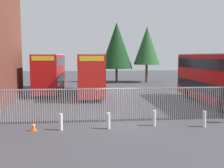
# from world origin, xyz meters

# --- Properties ---
(ground_plane) EXTENTS (100.00, 100.00, 0.00)m
(ground_plane) POSITION_xyz_m (0.00, 8.00, 0.00)
(ground_plane) COLOR #3D3D42
(palisade_fence) EXTENTS (15.79, 0.14, 2.35)m
(palisade_fence) POSITION_xyz_m (-0.51, 0.00, 1.18)
(palisade_fence) COLOR gray
(palisade_fence) RESTS_ON ground
(double_decker_bus_near_gate) EXTENTS (2.54, 10.81, 4.42)m
(double_decker_bus_near_gate) POSITION_xyz_m (9.06, 5.13, 2.42)
(double_decker_bus_near_gate) COLOR #B70C0C
(double_decker_bus_near_gate) RESTS_ON ground
(double_decker_bus_behind_fence_left) EXTENTS (2.54, 10.81, 4.42)m
(double_decker_bus_behind_fence_left) POSITION_xyz_m (-1.53, 11.80, 2.42)
(double_decker_bus_behind_fence_left) COLOR red
(double_decker_bus_behind_fence_left) RESTS_ON ground
(double_decker_bus_behind_fence_right) EXTENTS (2.54, 10.81, 4.42)m
(double_decker_bus_behind_fence_right) POSITION_xyz_m (-6.12, 14.44, 2.42)
(double_decker_bus_behind_fence_right) COLOR red
(double_decker_bus_behind_fence_right) RESTS_ON ground
(bollard_near_left) EXTENTS (0.20, 0.20, 0.95)m
(bollard_near_left) POSITION_xyz_m (-3.52, -1.67, 0.47)
(bollard_near_left) COLOR silver
(bollard_near_left) RESTS_ON ground
(bollard_center_front) EXTENTS (0.20, 0.20, 0.95)m
(bollard_center_front) POSITION_xyz_m (-0.80, -1.68, 0.47)
(bollard_center_front) COLOR silver
(bollard_center_front) RESTS_ON ground
(bollard_near_right) EXTENTS (0.20, 0.20, 0.95)m
(bollard_near_right) POSITION_xyz_m (2.01, -1.35, 0.47)
(bollard_near_right) COLOR silver
(bollard_near_right) RESTS_ON ground
(bollard_far_right) EXTENTS (0.20, 0.20, 0.95)m
(bollard_far_right) POSITION_xyz_m (4.92, -1.87, 0.47)
(bollard_far_right) COLOR silver
(bollard_far_right) RESTS_ON ground
(traffic_cone_by_gate) EXTENTS (0.34, 0.34, 0.59)m
(traffic_cone_by_gate) POSITION_xyz_m (-5.05, -1.69, 0.29)
(traffic_cone_by_gate) COLOR orange
(traffic_cone_by_gate) RESTS_ON ground
(tree_tall_back) EXTENTS (4.20, 4.20, 8.87)m
(tree_tall_back) POSITION_xyz_m (7.76, 24.50, 5.85)
(tree_tall_back) COLOR #4C3823
(tree_tall_back) RESTS_ON ground
(tree_short_side) EXTENTS (5.12, 5.12, 9.55)m
(tree_short_side) POSITION_xyz_m (2.95, 25.01, 5.88)
(tree_short_side) COLOR #4C3823
(tree_short_side) RESTS_ON ground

